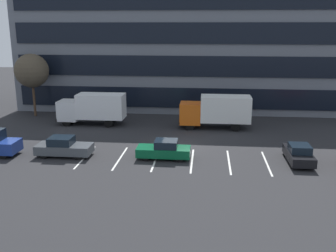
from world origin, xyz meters
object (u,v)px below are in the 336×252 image
at_px(sedan_forest, 164,150).
at_px(box_truck_orange, 216,110).
at_px(sedan_black, 299,154).
at_px(bare_tree, 32,71).
at_px(sedan_charcoal, 64,147).
at_px(box_truck_white, 93,107).

bearing_deg(sedan_forest, box_truck_orange, 66.48).
relative_size(sedan_forest, sedan_black, 1.03).
bearing_deg(bare_tree, sedan_charcoal, -58.00).
height_order(sedan_forest, sedan_charcoal, sedan_charcoal).
distance_m(box_truck_orange, sedan_black, 11.28).
bearing_deg(box_truck_white, sedan_black, -27.58).
bearing_deg(sedan_charcoal, box_truck_white, 93.09).
relative_size(sedan_charcoal, bare_tree, 0.62).
xyz_separation_m(box_truck_orange, sedan_black, (5.99, -9.49, -1.17)).
xyz_separation_m(box_truck_orange, bare_tree, (-20.39, 3.45, 3.28)).
relative_size(sedan_black, bare_tree, 0.57).
bearing_deg(sedan_forest, bare_tree, 141.21).
distance_m(box_truck_white, bare_tree, 9.00).
bearing_deg(sedan_charcoal, bare_tree, 122.00).
relative_size(box_truck_white, box_truck_orange, 0.98).
xyz_separation_m(sedan_black, sedan_charcoal, (-18.10, -0.31, 0.05)).
bearing_deg(sedan_black, sedan_forest, -179.44).
xyz_separation_m(sedan_black, bare_tree, (-26.38, 12.94, 4.45)).
relative_size(box_truck_white, sedan_black, 1.73).
height_order(sedan_charcoal, bare_tree, bare_tree).
bearing_deg(box_truck_orange, sedan_forest, -113.52).
bearing_deg(sedan_black, sedan_charcoal, -179.02).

